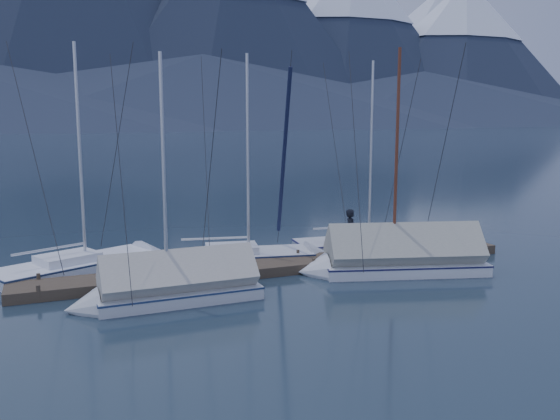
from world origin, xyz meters
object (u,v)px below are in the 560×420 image
object	(u,v)px
sailboat_open_mid	(260,257)
sailboat_covered_far	(164,290)
person	(351,232)
sailboat_open_right	(378,244)
sailboat_open_left	(98,264)
sailboat_covered_near	(389,261)

from	to	relation	value
sailboat_open_mid	sailboat_covered_far	distance (m)	5.69
sailboat_covered_far	person	world-z (taller)	sailboat_covered_far
sailboat_open_mid	sailboat_open_right	size ratio (longest dim) A/B	1.01
sailboat_open_left	person	distance (m)	9.37
sailboat_open_left	sailboat_open_mid	distance (m)	5.98
sailboat_open_right	sailboat_covered_far	distance (m)	10.63
sailboat_covered_far	sailboat_open_mid	bearing A→B (deg)	39.89
sailboat_covered_far	sailboat_open_right	bearing A→B (deg)	22.68
sailboat_open_left	sailboat_covered_near	xyz separation A→B (m)	(9.52, -4.50, 0.27)
sailboat_covered_far	sailboat_open_left	bearing A→B (deg)	106.63
sailboat_open_left	sailboat_open_right	xyz separation A→B (m)	(11.28, -0.84, -0.01)
sailboat_open_left	sailboat_open_mid	size ratio (longest dim) A/B	1.03
sailboat_open_mid	person	bearing A→B (deg)	-27.11
sailboat_open_right	sailboat_covered_near	distance (m)	4.07
sailboat_covered_near	sailboat_covered_far	bearing A→B (deg)	-176.89
sailboat_covered_near	sailboat_open_right	bearing A→B (deg)	64.36
sailboat_open_right	sailboat_covered_near	bearing A→B (deg)	-115.64
sailboat_open_mid	person	size ratio (longest dim) A/B	4.92
sailboat_open_left	person	xyz separation A→B (m)	(8.86, -2.84, 1.05)
person	sailboat_open_right	bearing A→B (deg)	-26.26
sailboat_open_mid	sailboat_open_right	xyz separation A→B (m)	(5.44, 0.45, -0.00)
sailboat_open_right	person	world-z (taller)	sailboat_open_right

